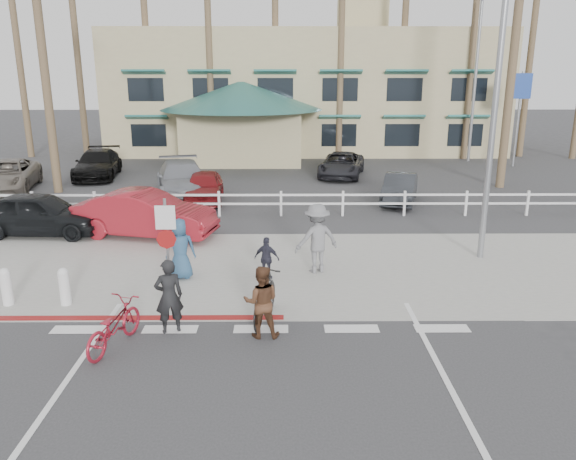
{
  "coord_description": "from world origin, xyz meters",
  "views": [
    {
      "loc": [
        0.51,
        -10.68,
        5.54
      ],
      "look_at": [
        0.62,
        3.34,
        1.5
      ],
      "focal_mm": 35.0,
      "sensor_mm": 36.0,
      "label": 1
    }
  ],
  "objects_px": {
    "sign_post": "(167,245)",
    "bike_red": "(113,326)",
    "bike_black": "(265,297)",
    "car_white_sedan": "(146,214)",
    "car_red_compact": "(40,214)"
  },
  "relations": [
    {
      "from": "bike_black",
      "to": "car_white_sedan",
      "type": "xyz_separation_m",
      "value": [
        -4.27,
        6.73,
        0.21
      ]
    },
    {
      "from": "bike_red",
      "to": "car_red_compact",
      "type": "relative_size",
      "value": 0.42
    },
    {
      "from": "sign_post",
      "to": "bike_red",
      "type": "bearing_deg",
      "value": -105.83
    },
    {
      "from": "bike_red",
      "to": "bike_black",
      "type": "relative_size",
      "value": 0.97
    },
    {
      "from": "sign_post",
      "to": "bike_black",
      "type": "distance_m",
      "value": 2.77
    },
    {
      "from": "sign_post",
      "to": "bike_black",
      "type": "xyz_separation_m",
      "value": [
        2.37,
        -1.12,
        -0.87
      ]
    },
    {
      "from": "bike_black",
      "to": "car_white_sedan",
      "type": "height_order",
      "value": "car_white_sedan"
    },
    {
      "from": "bike_black",
      "to": "car_red_compact",
      "type": "xyz_separation_m",
      "value": [
        -7.95,
        6.95,
        0.17
      ]
    },
    {
      "from": "sign_post",
      "to": "car_white_sedan",
      "type": "xyz_separation_m",
      "value": [
        -1.9,
        5.6,
        -0.66
      ]
    },
    {
      "from": "bike_red",
      "to": "bike_black",
      "type": "distance_m",
      "value": 3.31
    },
    {
      "from": "bike_red",
      "to": "car_white_sedan",
      "type": "xyz_separation_m",
      "value": [
        -1.22,
        8.0,
        0.3
      ]
    },
    {
      "from": "sign_post",
      "to": "car_red_compact",
      "type": "xyz_separation_m",
      "value": [
        -5.57,
        5.83,
        -0.7
      ]
    },
    {
      "from": "sign_post",
      "to": "car_red_compact",
      "type": "relative_size",
      "value": 0.66
    },
    {
      "from": "car_white_sedan",
      "to": "sign_post",
      "type": "bearing_deg",
      "value": -148.49
    },
    {
      "from": "car_white_sedan",
      "to": "car_red_compact",
      "type": "bearing_deg",
      "value": 99.33
    }
  ]
}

